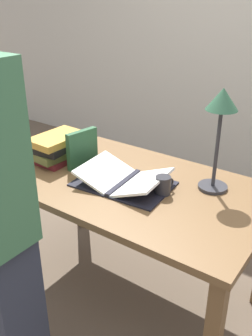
% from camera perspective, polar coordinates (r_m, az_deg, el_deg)
% --- Properties ---
extents(ground_plane, '(12.00, 12.00, 0.00)m').
position_cam_1_polar(ground_plane, '(2.31, 0.17, -17.96)').
color(ground_plane, brown).
extents(reading_desk, '(1.40, 0.80, 0.72)m').
position_cam_1_polar(reading_desk, '(1.93, 0.19, -4.33)').
color(reading_desk, brown).
rests_on(reading_desk, ground_plane).
extents(open_book, '(0.49, 0.35, 0.09)m').
position_cam_1_polar(open_book, '(1.84, -0.40, -1.85)').
color(open_book, black).
rests_on(open_book, reading_desk).
extents(book_stack_tall, '(0.20, 0.30, 0.15)m').
position_cam_1_polar(book_stack_tall, '(2.11, -10.35, 3.11)').
color(book_stack_tall, maroon).
rests_on(book_stack_tall, reading_desk).
extents(book_standing_upright, '(0.07, 0.19, 0.21)m').
position_cam_1_polar(book_standing_upright, '(2.01, -6.74, 2.89)').
color(book_standing_upright, '#234C2D').
rests_on(book_standing_upright, reading_desk).
extents(reading_lamp, '(0.14, 0.14, 0.49)m').
position_cam_1_polar(reading_lamp, '(1.72, 14.27, 7.98)').
color(reading_lamp, '#2D2D33').
rests_on(reading_lamp, reading_desk).
extents(coffee_mug, '(0.07, 0.10, 0.09)m').
position_cam_1_polar(coffee_mug, '(1.76, 5.70, -2.62)').
color(coffee_mug, '#28282D').
rests_on(coffee_mug, reading_desk).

